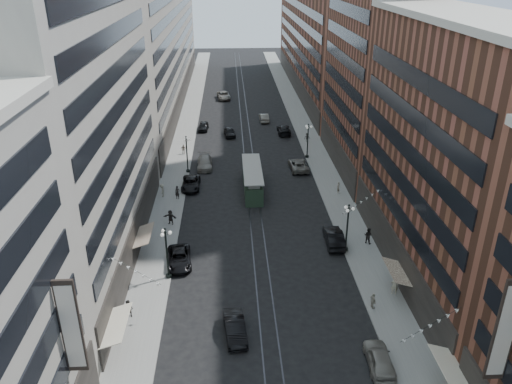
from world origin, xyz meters
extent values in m
plane|color=black|center=(0.00, 60.00, 0.00)|extent=(220.00, 220.00, 0.00)
cube|color=gray|center=(-11.00, 70.00, 0.07)|extent=(4.00, 180.00, 0.15)
cube|color=gray|center=(11.00, 70.00, 0.07)|extent=(4.00, 180.00, 0.15)
cube|color=#2D2D33|center=(-0.70, 70.00, 0.01)|extent=(0.12, 180.00, 0.02)
cube|color=#2D2D33|center=(0.70, 70.00, 0.01)|extent=(0.12, 180.00, 0.02)
cube|color=#9B9789|center=(-17.00, 33.00, 14.00)|extent=(8.00, 36.00, 28.00)
cube|color=#9B9789|center=(-17.00, 96.00, 13.00)|extent=(8.00, 90.00, 26.00)
cube|color=brown|center=(17.00, 28.00, 12.00)|extent=(8.00, 30.00, 24.00)
cube|color=brown|center=(17.00, 56.00, 21.00)|extent=(8.00, 26.00, 42.00)
cube|color=brown|center=(17.00, 105.00, 12.00)|extent=(8.00, 72.00, 24.00)
cylinder|color=black|center=(-9.20, 28.00, 0.30)|extent=(0.56, 0.56, 0.30)
cylinder|color=black|center=(-9.20, 28.00, 2.75)|extent=(0.18, 0.18, 5.20)
sphere|color=black|center=(-9.20, 28.00, 5.55)|extent=(0.24, 0.24, 0.24)
sphere|color=white|center=(-8.75, 28.00, 5.15)|extent=(0.36, 0.36, 0.36)
sphere|color=white|center=(-9.42, 28.39, 5.15)|extent=(0.36, 0.36, 0.36)
sphere|color=white|center=(-9.42, 27.61, 5.15)|extent=(0.36, 0.36, 0.36)
cylinder|color=black|center=(-9.20, 55.00, 0.30)|extent=(0.56, 0.56, 0.30)
cylinder|color=black|center=(-9.20, 55.00, 2.75)|extent=(0.18, 0.18, 5.20)
sphere|color=black|center=(-9.20, 55.00, 5.55)|extent=(0.24, 0.24, 0.24)
sphere|color=white|center=(-8.75, 55.00, 5.15)|extent=(0.36, 0.36, 0.36)
sphere|color=white|center=(-9.42, 55.39, 5.15)|extent=(0.36, 0.36, 0.36)
sphere|color=white|center=(-9.42, 54.61, 5.15)|extent=(0.36, 0.36, 0.36)
cylinder|color=black|center=(9.20, 32.00, 0.30)|extent=(0.56, 0.56, 0.30)
cylinder|color=black|center=(9.20, 32.00, 2.75)|extent=(0.18, 0.18, 5.20)
sphere|color=black|center=(9.20, 32.00, 5.55)|extent=(0.24, 0.24, 0.24)
sphere|color=white|center=(9.65, 32.00, 5.15)|extent=(0.36, 0.36, 0.36)
sphere|color=white|center=(8.97, 32.39, 5.15)|extent=(0.36, 0.36, 0.36)
sphere|color=white|center=(8.97, 31.61, 5.15)|extent=(0.36, 0.36, 0.36)
cylinder|color=black|center=(9.20, 60.00, 0.30)|extent=(0.56, 0.56, 0.30)
cylinder|color=black|center=(9.20, 60.00, 2.75)|extent=(0.18, 0.18, 5.20)
sphere|color=black|center=(9.20, 60.00, 5.55)|extent=(0.24, 0.24, 0.24)
sphere|color=white|center=(9.65, 60.00, 5.15)|extent=(0.36, 0.36, 0.36)
sphere|color=white|center=(8.97, 60.39, 5.15)|extent=(0.36, 0.36, 0.36)
sphere|color=white|center=(8.97, 59.61, 5.15)|extent=(0.36, 0.36, 0.36)
cube|color=#253A28|center=(0.00, 48.57, 1.20)|extent=(2.30, 11.06, 2.40)
cube|color=gray|center=(0.00, 48.57, 2.67)|extent=(1.47, 10.14, 0.55)
cube|color=gray|center=(0.00, 48.57, 3.04)|extent=(2.49, 11.24, 0.14)
cylinder|color=black|center=(0.00, 44.42, 0.32)|extent=(2.12, 0.65, 0.65)
cylinder|color=black|center=(0.00, 52.71, 0.32)|extent=(2.12, 0.65, 0.65)
imported|color=black|center=(-8.37, 30.50, 0.71)|extent=(2.91, 5.35, 1.42)
imported|color=gray|center=(8.16, 15.30, 0.77)|extent=(2.01, 4.62, 1.55)
imported|color=black|center=(-2.84, 19.46, 0.76)|extent=(2.13, 4.79, 1.53)
imported|color=black|center=(-12.01, 22.17, 0.98)|extent=(0.91, 0.67, 1.67)
imported|color=#A39C87|center=(9.51, 22.21, 0.92)|extent=(0.59, 0.97, 1.53)
imported|color=black|center=(-8.40, 49.40, 0.72)|extent=(2.43, 5.21, 1.45)
imported|color=slate|center=(-6.80, 56.91, 0.78)|extent=(2.35, 5.45, 1.56)
imported|color=black|center=(-7.78, 75.25, 0.74)|extent=(2.00, 4.41, 1.47)
imported|color=black|center=(8.25, 33.64, 0.84)|extent=(1.93, 5.17, 1.69)
imported|color=#69655D|center=(7.19, 55.32, 0.76)|extent=(2.80, 5.58, 1.51)
imported|color=black|center=(6.80, 72.45, 0.79)|extent=(2.23, 5.48, 1.59)
imported|color=black|center=(-2.96, 71.55, 0.75)|extent=(2.27, 4.58, 1.50)
imported|color=slate|center=(3.78, 80.24, 0.76)|extent=(1.74, 4.65, 1.52)
imported|color=black|center=(-10.11, 38.99, 1.04)|extent=(1.72, 1.02, 1.79)
imported|color=#A69A89|center=(-10.40, 62.55, 0.94)|extent=(0.94, 0.46, 1.59)
imported|color=black|center=(11.96, 33.40, 1.08)|extent=(1.02, 0.93, 1.86)
imported|color=#9D9482|center=(11.38, 46.55, 0.95)|extent=(0.70, 0.66, 1.60)
imported|color=black|center=(10.29, 67.40, 0.92)|extent=(1.05, 0.56, 1.54)
imported|color=slate|center=(-4.14, 97.88, 0.81)|extent=(3.29, 6.07, 1.62)
imported|color=black|center=(-9.90, 45.85, 1.06)|extent=(0.77, 0.63, 1.81)
imported|color=#BAB49A|center=(12.04, 24.14, 1.08)|extent=(0.76, 0.59, 1.85)
imported|color=gray|center=(-11.97, 46.67, 1.04)|extent=(0.48, 1.15, 1.78)
camera|label=1|loc=(-2.87, -13.32, 28.42)|focal=35.00mm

